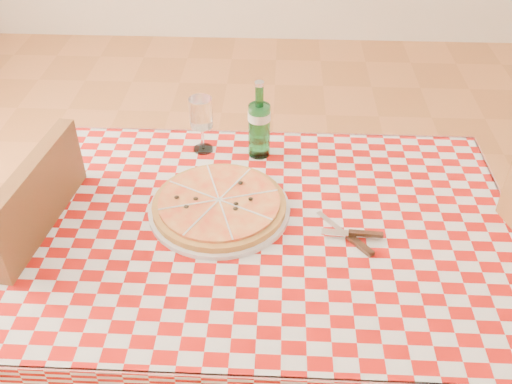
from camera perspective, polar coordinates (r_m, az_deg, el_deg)
dining_table at (r=1.53m, az=0.64°, el=-6.08°), size 1.20×0.80×0.75m
tablecloth at (r=1.47m, az=0.67°, el=-3.43°), size 1.30×0.90×0.01m
chair_far at (r=1.75m, az=-21.77°, el=-7.97°), size 0.47×0.47×0.95m
pizza_plate at (r=1.50m, az=-3.69°, el=-1.21°), size 0.47×0.47×0.05m
water_bottle at (r=1.66m, az=0.33°, el=7.27°), size 0.09×0.09×0.24m
wine_glass at (r=1.71m, az=-5.44°, el=6.69°), size 0.07×0.07×0.17m
cutlery at (r=1.44m, az=9.22°, el=-4.15°), size 0.27×0.25×0.02m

